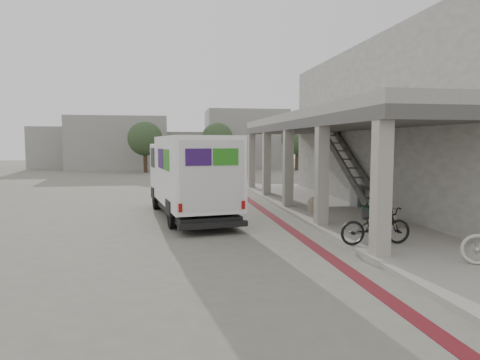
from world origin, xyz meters
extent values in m
plane|color=#636055|center=(0.00, 0.00, 0.00)|extent=(120.00, 120.00, 0.00)
cube|color=#581118|center=(1.00, 2.00, 0.01)|extent=(0.35, 40.00, 0.01)
cube|color=gray|center=(4.00, 0.00, 0.06)|extent=(4.40, 28.00, 0.12)
cube|color=gray|center=(7.35, 4.50, 3.50)|extent=(4.30, 17.00, 7.00)
cube|color=#4C4A47|center=(3.60, 4.50, 3.50)|extent=(3.40, 16.90, 0.35)
cube|color=gray|center=(3.60, 4.50, 3.85)|extent=(3.40, 16.90, 0.35)
cube|color=gray|center=(-8.00, 34.00, 2.75)|extent=(10.00, 6.00, 5.50)
cube|color=gray|center=(-1.00, 38.00, 2.00)|extent=(8.00, 6.00, 4.00)
cube|color=gray|center=(6.00, 36.00, 3.25)|extent=(9.00, 6.00, 6.50)
cube|color=gray|center=(-14.00, 37.00, 2.25)|extent=(7.00, 5.00, 4.50)
cylinder|color=#38281C|center=(-5.00, 28.00, 1.20)|extent=(0.36, 0.36, 2.40)
sphere|color=#283D24|center=(-5.00, 28.00, 3.20)|extent=(3.20, 3.20, 3.20)
cylinder|color=#38281C|center=(2.00, 30.00, 1.20)|extent=(0.36, 0.36, 2.40)
sphere|color=#283D24|center=(2.00, 30.00, 3.20)|extent=(3.20, 3.20, 3.20)
cylinder|color=#38281C|center=(10.00, 29.00, 1.20)|extent=(0.36, 0.36, 2.40)
sphere|color=#283D24|center=(10.00, 29.00, 3.20)|extent=(3.20, 3.20, 3.20)
cube|color=black|center=(-2.06, 3.12, 0.37)|extent=(2.91, 6.74, 0.28)
cube|color=white|center=(-1.93, 2.29, 1.82)|extent=(2.93, 5.12, 2.42)
cube|color=white|center=(-2.41, 5.47, 1.68)|extent=(2.48, 2.08, 2.14)
cube|color=white|center=(-2.56, 6.43, 0.89)|extent=(2.11, 0.86, 0.75)
cube|color=black|center=(-2.52, 6.20, 2.19)|extent=(2.09, 0.75, 0.98)
cube|color=black|center=(-1.56, -0.20, 0.33)|extent=(2.15, 0.55, 0.17)
cube|color=#301256|center=(-3.14, 2.76, 2.24)|extent=(0.21, 1.29, 0.70)
cube|color=#28811C|center=(-2.93, 1.38, 2.24)|extent=(0.21, 1.29, 0.70)
cube|color=#301256|center=(-1.98, -0.20, 2.38)|extent=(0.79, 0.15, 0.51)
cube|color=#28811C|center=(-1.15, -0.07, 2.38)|extent=(0.79, 0.15, 0.51)
cylinder|color=black|center=(-3.39, 5.37, 0.42)|extent=(0.38, 0.87, 0.84)
cylinder|color=black|center=(-1.45, 5.66, 0.42)|extent=(0.38, 0.87, 0.84)
cylinder|color=black|center=(-2.75, 1.13, 0.42)|extent=(0.38, 0.87, 0.84)
cylinder|color=black|center=(-0.81, 1.42, 0.42)|extent=(0.38, 0.87, 0.84)
cube|color=slate|center=(3.94, -0.16, 0.31)|extent=(0.39, 0.13, 0.38)
cube|color=slate|center=(4.13, 1.34, 0.31)|extent=(0.39, 0.13, 0.38)
cube|color=#12361D|center=(3.90, 0.61, 0.52)|extent=(0.35, 1.81, 0.05)
cube|color=#12361D|center=(4.04, 0.59, 0.52)|extent=(0.35, 1.81, 0.05)
cube|color=#12361D|center=(4.18, 0.57, 0.52)|extent=(0.35, 1.81, 0.05)
cylinder|color=gray|center=(4.07, -0.49, 0.32)|extent=(0.41, 0.41, 0.41)
sphere|color=gray|center=(4.07, -0.49, 0.53)|extent=(0.41, 0.41, 0.41)
cylinder|color=gray|center=(2.60, 2.72, 0.32)|extent=(0.41, 0.41, 0.41)
sphere|color=gray|center=(2.60, 2.72, 0.53)|extent=(0.41, 0.41, 0.41)
cube|color=slate|center=(5.00, 3.95, 0.57)|extent=(0.49, 0.60, 0.90)
imported|color=black|center=(2.50, -2.50, 0.63)|extent=(1.93, 0.69, 1.01)
camera|label=1|loc=(-2.86, -12.86, 2.80)|focal=32.00mm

